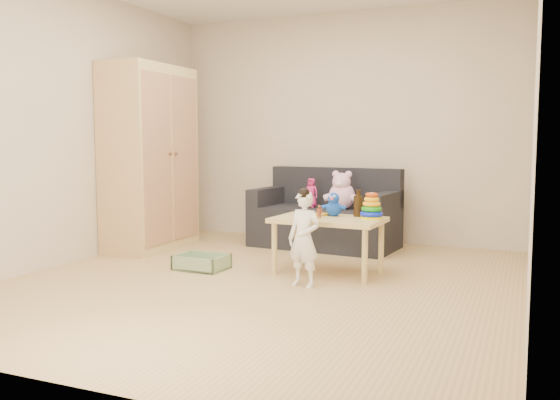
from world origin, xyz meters
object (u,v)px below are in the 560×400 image
at_px(wardrobe, 150,158).
at_px(sofa, 324,227).
at_px(play_table, 328,246).
at_px(toddler, 304,240).

relative_size(wardrobe, sofa, 1.26).
relative_size(wardrobe, play_table, 2.08).
distance_m(wardrobe, sofa, 2.00).
distance_m(wardrobe, toddler, 2.37).
height_order(wardrobe, play_table, wardrobe).
distance_m(sofa, toddler, 1.78).
xyz_separation_m(sofa, play_table, (0.44, -1.21, 0.03)).
bearing_deg(toddler, play_table, 99.36).
bearing_deg(toddler, wardrobe, 168.60).
distance_m(sofa, play_table, 1.28).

